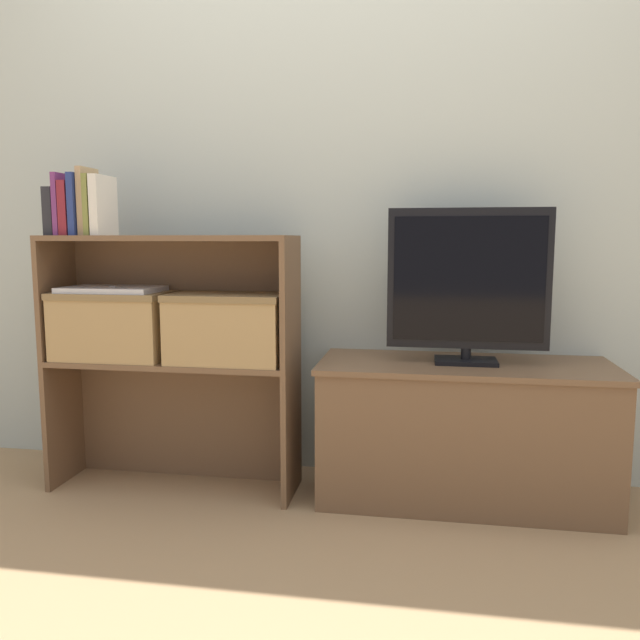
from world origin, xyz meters
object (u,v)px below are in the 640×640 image
tv_stand (463,431)px  book_navy (81,205)px  tv (468,283)px  book_tan (88,202)px  book_ivory (104,206)px  book_plum (66,205)px  book_olive (96,205)px  book_maroon (73,209)px  storage_basket_left (114,323)px  book_charcoal (57,212)px  storage_basket_right (228,325)px  laptop (112,289)px

tv_stand → book_navy: bearing=-175.7°
tv_stand → tv: bearing=-90.0°
book_tan → book_ivory: size_ratio=1.13×
book_navy → book_ivory: bearing=0.0°
book_plum → book_olive: 0.12m
book_maroon → storage_basket_left: size_ratio=0.46×
book_olive → storage_basket_left: book_olive is taller
book_charcoal → book_tan: bearing=0.0°
book_maroon → book_navy: 0.04m
book_charcoal → book_tan: size_ratio=0.71×
book_plum → book_tan: 0.09m
book_maroon → book_navy: size_ratio=0.88×
storage_basket_left → storage_basket_right: size_ratio=1.00×
storage_basket_right → book_tan: bearing=-177.9°
book_plum → storage_basket_left: size_ratio=0.53×
tv → laptop: size_ratio=1.59×
book_charcoal → book_maroon: size_ratio=0.89×
book_maroon → laptop: (0.13, 0.02, -0.30)m
book_maroon → book_charcoal: bearing=180.0°
storage_basket_right → laptop: size_ratio=1.20×
laptop → storage_basket_left: bearing=-90.0°
book_navy → book_ivory: (0.09, 0.00, -0.00)m
book_plum → book_olive: book_plum is taller
book_ivory → laptop: 0.31m
tv → book_plum: size_ratio=2.52×
book_olive → laptop: (0.04, 0.02, -0.31)m
storage_basket_right → tv: bearing=5.7°
book_ivory → tv_stand: bearing=4.6°
book_navy → book_olive: book_navy is taller
book_navy → storage_basket_left: size_ratio=0.53×
laptop → book_tan: bearing=-164.5°
book_maroon → storage_basket_right: (0.58, 0.02, -0.43)m
tv → book_navy: 1.44m
storage_basket_right → book_charcoal: bearing=-178.3°
book_navy → book_ivory: size_ratio=1.03×
tv_stand → storage_basket_left: size_ratio=2.46×
storage_basket_left → book_olive: bearing=-154.9°
book_tan → storage_basket_left: size_ratio=0.58×
book_plum → storage_basket_left: (0.16, 0.02, -0.44)m
book_olive → storage_basket_right: book_olive is taller
book_plum → book_maroon: bearing=0.0°
book_navy → storage_basket_right: book_navy is taller
tv → book_plum: 1.50m
book_plum → laptop: 0.35m
book_tan → book_olive: book_tan is taller
book_navy → book_ivory: 0.09m
book_maroon → storage_basket_left: book_maroon is taller
book_olive → book_ivory: 0.03m
book_navy → book_ivory: book_navy is taller
tv → storage_basket_left: (-1.31, -0.09, -0.16)m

